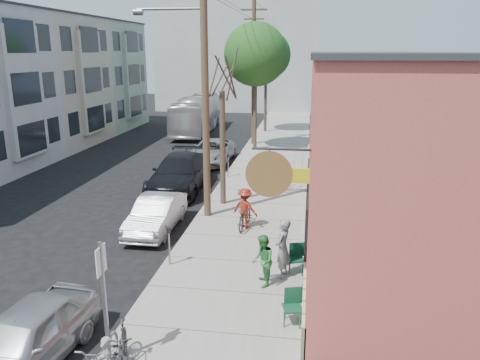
# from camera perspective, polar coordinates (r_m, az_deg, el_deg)

# --- Properties ---
(ground) EXTENTS (120.00, 120.00, 0.00)m
(ground) POSITION_cam_1_polar(r_m,az_deg,el_deg) (16.46, -15.53, -8.98)
(ground) COLOR black
(sidewalk) EXTENTS (4.50, 58.00, 0.15)m
(sidewalk) POSITION_cam_1_polar(r_m,az_deg,el_deg) (25.58, 3.27, 0.53)
(sidewalk) COLOR gray
(sidewalk) RESTS_ON ground
(cafe_building) EXTENTS (6.60, 20.20, 6.61)m
(cafe_building) POSITION_cam_1_polar(r_m,az_deg,el_deg) (19.09, 16.08, 4.75)
(cafe_building) COLOR #B74F43
(cafe_building) RESTS_ON ground
(apartment_row) EXTENTS (6.30, 32.00, 9.00)m
(apartment_row) POSITION_cam_1_polar(r_m,az_deg,el_deg) (33.18, -25.45, 10.28)
(apartment_row) COLOR #92A58C
(apartment_row) RESTS_ON ground
(end_cap_building) EXTENTS (18.00, 8.00, 12.00)m
(end_cap_building) POSITION_cam_1_polar(r_m,az_deg,el_deg) (56.26, -0.20, 14.79)
(end_cap_building) COLOR #B0B1AC
(end_cap_building) RESTS_ON ground
(sign_post) EXTENTS (0.07, 0.45, 2.80)m
(sign_post) POSITION_cam_1_polar(r_m,az_deg,el_deg) (10.34, -16.27, -12.99)
(sign_post) COLOR slate
(sign_post) RESTS_ON sidewalk
(parking_meter_near) EXTENTS (0.14, 0.14, 1.24)m
(parking_meter_near) POSITION_cam_1_polar(r_m,az_deg,el_deg) (14.81, -8.66, -7.22)
(parking_meter_near) COLOR slate
(parking_meter_near) RESTS_ON sidewalk
(parking_meter_far) EXTENTS (0.14, 0.14, 1.24)m
(parking_meter_far) POSITION_cam_1_polar(r_m,az_deg,el_deg) (24.84, -1.47, 2.26)
(parking_meter_far) COLOR slate
(parking_meter_far) RESTS_ON sidewalk
(utility_pole_near) EXTENTS (3.57, 0.28, 10.00)m
(utility_pole_near) POSITION_cam_1_polar(r_m,az_deg,el_deg) (18.21, -4.46, 11.50)
(utility_pole_near) COLOR #503A28
(utility_pole_near) RESTS_ON sidewalk
(utility_pole_far) EXTENTS (1.80, 0.28, 10.00)m
(utility_pole_far) POSITION_cam_1_polar(r_m,az_deg,el_deg) (33.59, 1.67, 13.22)
(utility_pole_far) COLOR #503A28
(utility_pole_far) RESTS_ON sidewalk
(tree_bare) EXTENTS (0.24, 0.24, 4.91)m
(tree_bare) POSITION_cam_1_polar(r_m,az_deg,el_deg) (20.10, -2.13, 3.83)
(tree_bare) COLOR #44392C
(tree_bare) RESTS_ON sidewalk
(tree_leafy_mid) EXTENTS (4.16, 4.16, 8.37)m
(tree_leafy_mid) POSITION_cam_1_polar(r_m,az_deg,el_deg) (31.62, 1.91, 15.03)
(tree_leafy_mid) COLOR #44392C
(tree_leafy_mid) RESTS_ON sidewalk
(tree_leafy_far) EXTENTS (3.95, 3.95, 8.18)m
(tree_leafy_far) POSITION_cam_1_polar(r_m,az_deg,el_deg) (38.99, 3.20, 14.97)
(tree_leafy_far) COLOR #44392C
(tree_leafy_far) RESTS_ON sidewalk
(patio_chair_a) EXTENTS (0.62, 0.62, 0.88)m
(patio_chair_a) POSITION_cam_1_polar(r_m,az_deg,el_deg) (14.41, 6.85, -9.54)
(patio_chair_a) COLOR #12402B
(patio_chair_a) RESTS_ON sidewalk
(patio_chair_b) EXTENTS (0.62, 0.62, 0.88)m
(patio_chair_b) POSITION_cam_1_polar(r_m,az_deg,el_deg) (11.92, 6.44, -15.20)
(patio_chair_b) COLOR #12402B
(patio_chair_b) RESTS_ON sidewalk
(patron_grey) EXTENTS (0.61, 0.76, 1.81)m
(patron_grey) POSITION_cam_1_polar(r_m,az_deg,el_deg) (13.93, 5.21, -8.29)
(patron_grey) COLOR gray
(patron_grey) RESTS_ON sidewalk
(patron_green) EXTENTS (0.73, 0.85, 1.51)m
(patron_green) POSITION_cam_1_polar(r_m,az_deg,el_deg) (13.46, 2.78, -9.82)
(patron_green) COLOR #317A3C
(patron_green) RESTS_ON sidewalk
(cyclist) EXTENTS (1.14, 0.89, 1.55)m
(cyclist) POSITION_cam_1_polar(r_m,az_deg,el_deg) (17.68, 0.62, -3.44)
(cyclist) COLOR maroon
(cyclist) RESTS_ON sidewalk
(cyclist_bike) EXTENTS (0.76, 1.75, 0.89)m
(cyclist_bike) POSITION_cam_1_polar(r_m,az_deg,el_deg) (17.79, 0.62, -4.44)
(cyclist_bike) COLOR black
(cyclist_bike) RESTS_ON sidewalk
(parked_bike_a) EXTENTS (0.95, 1.72, 0.99)m
(parked_bike_a) POSITION_cam_1_polar(r_m,az_deg,el_deg) (10.69, -14.12, -19.24)
(parked_bike_a) COLOR #222325
(parked_bike_a) RESTS_ON sidewalk
(parked_bike_b) EXTENTS (0.82, 1.93, 0.99)m
(parked_bike_b) POSITION_cam_1_polar(r_m,az_deg,el_deg) (10.53, -16.41, -20.04)
(parked_bike_b) COLOR gray
(parked_bike_b) RESTS_ON sidewalk
(car_0) EXTENTS (2.00, 4.20, 1.39)m
(car_0) POSITION_cam_1_polar(r_m,az_deg,el_deg) (11.53, -24.77, -17.22)
(car_0) COLOR #A8ABB0
(car_0) RESTS_ON ground
(car_1) EXTENTS (1.40, 4.00, 1.32)m
(car_1) POSITION_cam_1_polar(r_m,az_deg,el_deg) (18.11, -10.18, -4.11)
(car_1) COLOR silver
(car_1) RESTS_ON ground
(car_2) EXTENTS (2.57, 5.94, 1.70)m
(car_2) POSITION_cam_1_polar(r_m,az_deg,el_deg) (23.19, -7.37, 0.84)
(car_2) COLOR black
(car_2) RESTS_ON ground
(car_3) EXTENTS (2.46, 5.10, 1.40)m
(car_3) POSITION_cam_1_polar(r_m,az_deg,el_deg) (28.76, -3.52, 3.48)
(car_3) COLOR #A2A6AA
(car_3) RESTS_ON ground
(bus) EXTENTS (3.02, 10.76, 2.97)m
(bus) POSITION_cam_1_polar(r_m,az_deg,el_deg) (39.86, -5.30, 7.94)
(bus) COLOR silver
(bus) RESTS_ON ground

